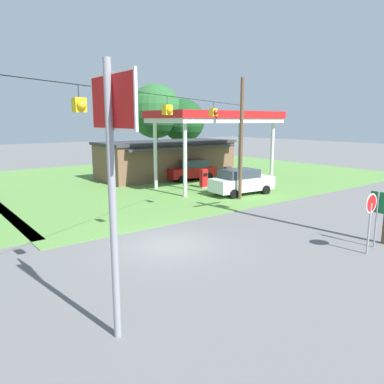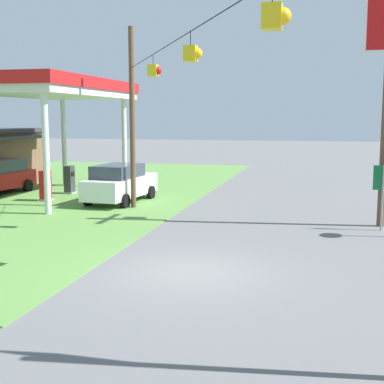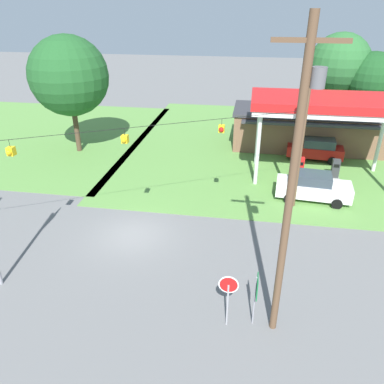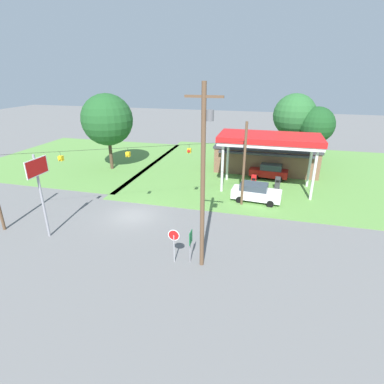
% 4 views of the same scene
% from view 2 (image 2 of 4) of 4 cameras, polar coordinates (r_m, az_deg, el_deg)
% --- Properties ---
extents(ground_plane, '(160.00, 160.00, 0.00)m').
position_cam_2_polar(ground_plane, '(14.58, -0.15, -8.54)').
color(ground_plane, slate).
extents(gas_station_canopy, '(10.54, 5.26, 6.05)m').
position_cam_2_polar(gas_station_canopy, '(28.25, -14.44, 10.53)').
color(gas_station_canopy, silver).
rests_on(gas_station_canopy, ground).
extents(fuel_pump_near, '(0.71, 0.56, 1.53)m').
position_cam_2_polar(fuel_pump_near, '(27.31, -15.36, 0.54)').
color(fuel_pump_near, gray).
rests_on(fuel_pump_near, ground).
extents(fuel_pump_far, '(0.71, 0.56, 1.53)m').
position_cam_2_polar(fuel_pump_far, '(29.56, -12.94, 1.18)').
color(fuel_pump_far, gray).
rests_on(fuel_pump_far, ground).
extents(car_at_pumps_front, '(4.95, 2.42, 1.88)m').
position_cam_2_polar(car_at_pumps_front, '(26.08, -7.68, 0.96)').
color(car_at_pumps_front, white).
rests_on(car_at_pumps_front, ground).
extents(route_sign, '(0.10, 0.70, 2.40)m').
position_cam_2_polar(route_sign, '(20.70, 19.70, 0.78)').
color(route_sign, gray).
rests_on(route_sign, ground).
extents(signal_span_gantry, '(18.77, 10.24, 8.08)m').
position_cam_2_polar(signal_span_gantry, '(13.97, -0.11, 8.82)').
color(signal_span_gantry, brown).
rests_on(signal_span_gantry, ground).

